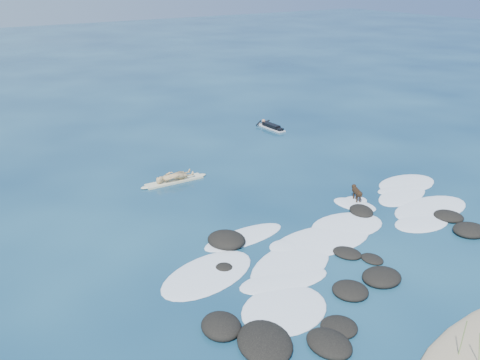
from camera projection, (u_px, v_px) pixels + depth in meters
ground at (325, 231)px, 19.52m from camera, size 160.00×160.00×0.00m
reef_rocks at (329, 276)px, 16.46m from camera, size 12.08×7.61×0.52m
breaking_foam at (339, 233)px, 19.30m from camera, size 14.67×6.73×0.12m
standing_surfer_rig at (174, 167)px, 23.63m from camera, size 3.21×0.64×1.83m
paddling_surfer_rig at (271, 126)px, 31.74m from camera, size 1.05×2.34×0.41m
dog at (357, 192)px, 21.79m from camera, size 0.52×0.97×0.65m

